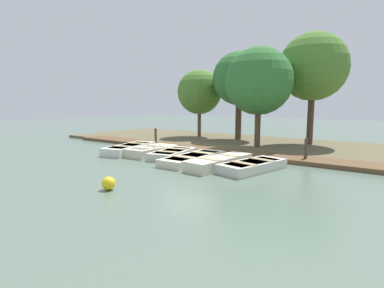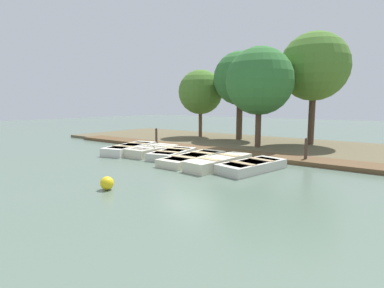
# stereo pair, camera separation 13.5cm
# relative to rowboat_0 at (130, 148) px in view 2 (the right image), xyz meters

# --- Properties ---
(ground_plane) EXTENTS (80.00, 80.00, 0.00)m
(ground_plane) POSITION_rel_rowboat_0_xyz_m (-1.15, 2.98, -0.21)
(ground_plane) COLOR #566B5B
(shore_bank) EXTENTS (8.00, 24.00, 0.18)m
(shore_bank) POSITION_rel_rowboat_0_xyz_m (-6.15, 2.98, -0.12)
(shore_bank) COLOR brown
(shore_bank) RESTS_ON ground_plane
(dock_walkway) EXTENTS (1.51, 19.66, 0.18)m
(dock_walkway) POSITION_rel_rowboat_0_xyz_m (-2.58, 2.98, -0.12)
(dock_walkway) COLOR brown
(dock_walkway) RESTS_ON ground_plane
(rowboat_0) EXTENTS (3.46, 1.89, 0.42)m
(rowboat_0) POSITION_rel_rowboat_0_xyz_m (0.00, 0.00, 0.00)
(rowboat_0) COLOR silver
(rowboat_0) RESTS_ON ground_plane
(rowboat_1) EXTENTS (2.65, 1.31, 0.43)m
(rowboat_1) POSITION_rel_rowboat_0_xyz_m (-0.13, 1.39, 0.00)
(rowboat_1) COLOR beige
(rowboat_1) RESTS_ON ground_plane
(rowboat_2) EXTENTS (2.83, 1.70, 0.37)m
(rowboat_2) POSITION_rel_rowboat_0_xyz_m (-0.16, 2.71, -0.03)
(rowboat_2) COLOR beige
(rowboat_2) RESTS_ON ground_plane
(rowboat_3) EXTENTS (3.55, 1.22, 0.34)m
(rowboat_3) POSITION_rel_rowboat_0_xyz_m (0.13, 4.12, -0.05)
(rowboat_3) COLOR beige
(rowboat_3) RESTS_ON ground_plane
(rowboat_4) EXTENTS (3.32, 1.31, 0.43)m
(rowboat_4) POSITION_rel_rowboat_0_xyz_m (0.38, 5.59, 0.00)
(rowboat_4) COLOR beige
(rowboat_4) RESTS_ON ground_plane
(rowboat_5) EXTENTS (3.07, 1.76, 0.37)m
(rowboat_5) POSITION_rel_rowboat_0_xyz_m (0.17, 6.88, -0.03)
(rowboat_5) COLOR beige
(rowboat_5) RESTS_ON ground_plane
(mooring_post_near) EXTENTS (0.13, 0.13, 1.07)m
(mooring_post_near) POSITION_rel_rowboat_0_xyz_m (-2.52, -0.56, 0.33)
(mooring_post_near) COLOR #47382D
(mooring_post_near) RESTS_ON ground_plane
(mooring_post_far) EXTENTS (0.13, 0.13, 1.07)m
(mooring_post_far) POSITION_rel_rowboat_0_xyz_m (-2.52, 8.05, 0.33)
(mooring_post_far) COLOR #47382D
(mooring_post_far) RESTS_ON ground_plane
(buoy) EXTENTS (0.39, 0.39, 0.39)m
(buoy) POSITION_rel_rowboat_0_xyz_m (5.00, 4.61, -0.02)
(buoy) COLOR yellow
(buoy) RESTS_ON ground_plane
(park_tree_far_left) EXTENTS (3.08, 3.08, 4.84)m
(park_tree_far_left) POSITION_rel_rowboat_0_xyz_m (-7.03, -0.55, 3.08)
(park_tree_far_left) COLOR brown
(park_tree_far_left) RESTS_ON ground_plane
(park_tree_left) EXTENTS (3.42, 3.42, 5.82)m
(park_tree_left) POSITION_rel_rowboat_0_xyz_m (-7.21, 2.43, 3.87)
(park_tree_left) COLOR #4C3828
(park_tree_left) RESTS_ON ground_plane
(park_tree_center) EXTENTS (3.54, 3.54, 5.44)m
(park_tree_center) POSITION_rel_rowboat_0_xyz_m (-4.61, 4.93, 3.44)
(park_tree_center) COLOR #4C3828
(park_tree_center) RESTS_ON ground_plane
(park_tree_right) EXTENTS (3.77, 3.77, 6.43)m
(park_tree_right) POSITION_rel_rowboat_0_xyz_m (-7.42, 6.90, 4.31)
(park_tree_right) COLOR #4C3828
(park_tree_right) RESTS_ON ground_plane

